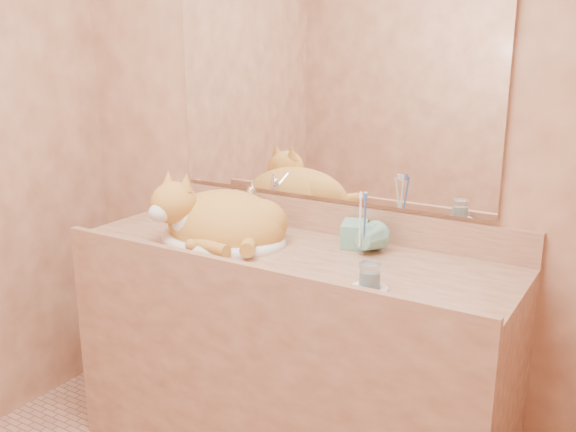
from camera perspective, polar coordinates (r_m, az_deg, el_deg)
The scene contains 12 objects.
wall_back at distance 2.41m, azimuth 3.44°, elevation 7.80°, with size 2.40×0.02×2.50m, color #925B42.
vanity_counter at distance 2.43m, azimuth 0.01°, elevation -12.63°, with size 1.60×0.55×0.85m, color brown, non-canonical shape.
mirror at distance 2.38m, azimuth 3.36°, elevation 11.11°, with size 1.30×0.02×0.80m, color white.
sink_basin at distance 2.37m, azimuth -5.82°, elevation -0.39°, with size 0.48×0.40×0.15m, color white, non-canonical shape.
faucet at distance 2.51m, azimuth -3.28°, elevation 0.89°, with size 0.05×0.13×0.18m, color white, non-canonical shape.
cat at distance 2.37m, azimuth -6.23°, elevation -0.19°, with size 0.48×0.39×0.26m, color #B57529, non-canonical shape.
soap_dispenser at distance 2.24m, azimuth 5.75°, elevation -0.75°, with size 0.09×0.09×0.19m, color #6AAA95.
toothbrush_cup at distance 2.20m, azimuth 6.59°, elevation -2.37°, with size 0.11×0.11×0.10m, color #6AAA95.
toothbrushes at distance 2.17m, azimuth 6.65°, elevation -0.23°, with size 0.04×0.04×0.23m, color white, non-canonical shape.
saucer at distance 1.93m, azimuth 7.23°, elevation -6.43°, with size 0.11×0.11×0.01m, color white.
water_glass at distance 1.91m, azimuth 7.27°, elevation -5.24°, with size 0.06×0.06×0.08m, color silver.
lotion_bottle at distance 2.77m, azimuth -10.29°, elevation 1.38°, with size 0.05×0.05×0.11m, color white.
Camera 1 is at (1.11, -1.11, 1.57)m, focal length 40.00 mm.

